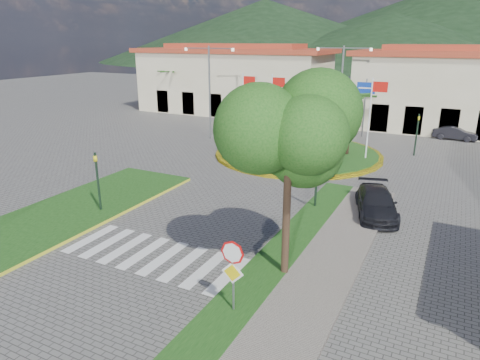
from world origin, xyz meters
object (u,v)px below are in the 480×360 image
at_px(roundabout_island, 298,153).
at_px(car_side_right, 376,203).
at_px(car_dark_b, 455,133).
at_px(stop_sign, 233,266).
at_px(white_van, 274,112).
at_px(deciduous_tree, 289,142).
at_px(car_dark_a, 281,118).

xyz_separation_m(roundabout_island, car_side_right, (7.50, -9.41, 0.49)).
relative_size(car_dark_b, car_side_right, 0.80).
bearing_deg(car_dark_b, stop_sign, 174.31).
relative_size(roundabout_island, stop_sign, 4.79).
bearing_deg(white_van, car_side_right, -168.29).
relative_size(deciduous_tree, car_dark_b, 1.86).
distance_m(roundabout_island, car_side_right, 12.04).
xyz_separation_m(car_dark_a, car_side_right, (13.74, -21.53, 0.12)).
relative_size(roundabout_island, car_side_right, 2.79).
xyz_separation_m(white_van, car_side_right, (15.60, -24.09, -0.02)).
bearing_deg(deciduous_tree, car_dark_a, 111.96).
relative_size(car_dark_a, car_dark_b, 0.86).
relative_size(roundabout_island, deciduous_tree, 1.87).
bearing_deg(car_side_right, white_van, 106.74).
xyz_separation_m(deciduous_tree, white_van, (-13.60, 31.67, -4.50)).
relative_size(roundabout_island, white_van, 2.61).
height_order(deciduous_tree, white_van, deciduous_tree).
xyz_separation_m(roundabout_island, car_dark_b, (10.63, 11.44, 0.43)).
relative_size(stop_sign, white_van, 0.55).
height_order(white_van, car_dark_a, white_van).
distance_m(stop_sign, car_dark_b, 32.01).
relative_size(stop_sign, car_side_right, 0.58).
height_order(stop_sign, white_van, stop_sign).
bearing_deg(stop_sign, car_side_right, 76.25).
xyz_separation_m(car_dark_a, car_dark_b, (16.88, -0.68, 0.07)).
xyz_separation_m(deciduous_tree, car_side_right, (2.00, 7.59, -4.52)).
bearing_deg(car_side_right, car_dark_a, 106.35).
height_order(roundabout_island, deciduous_tree, deciduous_tree).
relative_size(deciduous_tree, white_van, 1.40).
distance_m(stop_sign, car_dark_a, 34.06).
height_order(car_dark_a, car_dark_b, car_dark_b).
bearing_deg(car_dark_b, roundabout_island, 141.73).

